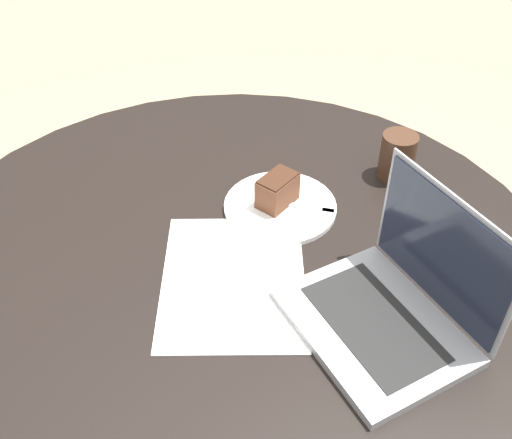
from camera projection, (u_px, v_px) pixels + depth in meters
dining_table at (231, 306)px, 1.28m from camera, size 1.35×1.35×0.76m
paper_document at (233, 280)px, 1.15m from camera, size 0.40×0.33×0.00m
plate at (280, 207)px, 1.31m from camera, size 0.25×0.25×0.01m
cake_slice at (277, 190)px, 1.29m from camera, size 0.10×0.10×0.07m
fork at (304, 207)px, 1.30m from camera, size 0.09×0.16×0.00m
coffee_glass at (397, 156)px, 1.37m from camera, size 0.08×0.08×0.11m
laptop at (392, 306)px, 1.05m from camera, size 0.38×0.34×0.25m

